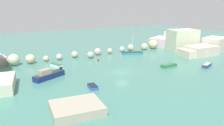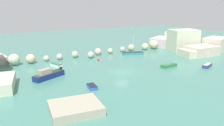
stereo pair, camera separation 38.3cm
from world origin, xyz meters
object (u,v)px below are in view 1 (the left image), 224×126
object	(u,v)px
moored_boat_4	(207,65)
moored_boat_2	(48,75)
stone_dock	(77,108)
moored_boat_0	(169,66)
moored_boat_5	(56,65)
moored_boat_3	(132,53)
channel_buoy	(98,60)
moored_boat_1	(93,87)

from	to	relation	value
moored_boat_4	moored_boat_2	bearing A→B (deg)	-37.64
moored_boat_4	stone_dock	bearing A→B (deg)	-11.30
moored_boat_0	moored_boat_5	world-z (taller)	moored_boat_5
moored_boat_0	moored_boat_3	xyz separation A→B (m)	(0.55, 14.72, 0.02)
moored_boat_3	stone_dock	bearing A→B (deg)	-116.33
channel_buoy	moored_boat_0	bearing A→B (deg)	-49.27
channel_buoy	moored_boat_4	distance (m)	24.99
moored_boat_1	moored_boat_4	xyz separation A→B (m)	(27.50, -0.64, 0.05)
moored_boat_4	moored_boat_5	distance (m)	33.34
channel_buoy	moored_boat_4	xyz separation A→B (m)	(18.43, -16.88, 0.07)
moored_boat_1	moored_boat_2	xyz separation A→B (m)	(-5.00, 8.65, 0.43)
stone_dock	moored_boat_0	xyz separation A→B (m)	(25.45, 10.12, -0.27)
moored_boat_2	moored_boat_4	xyz separation A→B (m)	(32.51, -9.29, -0.39)
stone_dock	moored_boat_3	bearing A→B (deg)	43.68
channel_buoy	moored_boat_3	distance (m)	11.72
moored_boat_3	moored_boat_0	bearing A→B (deg)	-72.14
stone_dock	moored_boat_2	distance (m)	15.32
moored_boat_1	moored_boat_4	size ratio (longest dim) A/B	0.69
moored_boat_3	moored_boat_4	world-z (taller)	moored_boat_3
stone_dock	moored_boat_1	world-z (taller)	stone_dock
channel_buoy	moored_boat_1	distance (m)	18.60
moored_boat_0	stone_dock	bearing A→B (deg)	17.70
moored_boat_1	moored_boat_2	distance (m)	10.00
moored_boat_0	moored_boat_3	size ratio (longest dim) A/B	0.67
moored_boat_0	moored_boat_5	distance (m)	24.87
moored_boat_3	moored_boat_1	bearing A→B (deg)	-118.66
channel_buoy	moored_boat_1	bearing A→B (deg)	-119.20
moored_boat_0	moored_boat_4	world-z (taller)	moored_boat_4
moored_boat_0	moored_boat_4	xyz separation A→B (m)	(7.42, -4.09, 0.03)
channel_buoy	moored_boat_5	xyz separation A→B (m)	(-10.50, -0.31, 0.09)
moored_boat_1	moored_boat_4	world-z (taller)	moored_boat_4
stone_dock	channel_buoy	distance (m)	27.08
moored_boat_2	moored_boat_5	bearing A→B (deg)	-141.36
moored_boat_2	moored_boat_3	xyz separation A→B (m)	(25.64, 9.51, -0.39)
channel_buoy	moored_boat_5	size ratio (longest dim) A/B	0.16
moored_boat_0	moored_boat_1	bearing A→B (deg)	5.77
moored_boat_1	moored_boat_5	world-z (taller)	moored_boat_5
moored_boat_0	moored_boat_1	xyz separation A→B (m)	(-20.09, -3.45, -0.02)
moored_boat_4	moored_boat_0	bearing A→B (deg)	-50.57
moored_boat_3	moored_boat_5	distance (m)	22.17
stone_dock	moored_boat_4	distance (m)	33.42
stone_dock	moored_boat_4	xyz separation A→B (m)	(32.87, 6.02, -0.25)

